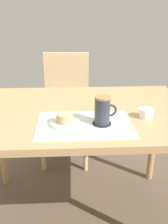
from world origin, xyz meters
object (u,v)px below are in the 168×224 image
Objects in this scene: coffee_mug at (103,110)px; sugar_bowl at (146,113)px; wooden_chair at (66,104)px; pastry at (65,118)px; dining_table at (79,123)px; pastry_plate at (65,123)px.

coffee_mug is 0.25m from sugar_bowl.
sugar_bowl is (0.43, -0.87, 0.28)m from wooden_chair.
sugar_bowl is (0.23, 0.07, -0.05)m from coffee_mug.
pastry is 0.42m from sugar_bowl.
dining_table is 0.27m from coffee_mug.
pastry_plate reaches higher than dining_table.
coffee_mug reaches higher than pastry_plate.
pastry_plate is at bearing -111.76° from dining_table.
coffee_mug is at bearing -1.72° from pastry_plate.
pastry is at bearing 95.60° from wooden_chair.
pastry_plate is 2.04× the size of sugar_bowl.
wooden_chair is at bearing 91.13° from pastry_plate.
pastry_plate is 0.19m from coffee_mug.
wooden_chair is at bearing 97.05° from dining_table.
pastry reaches higher than sugar_bowl.
wooden_chair is 6.76× the size of coffee_mug.
coffee_mug is 1.94× the size of sugar_bowl.
pastry is (-0.07, -0.19, 0.12)m from dining_table.
pastry is 0.18m from coffee_mug.
coffee_mug is at bearing -1.72° from pastry.
coffee_mug is at bearing -60.77° from dining_table.
sugar_bowl is at bearing 8.65° from pastry_plate.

